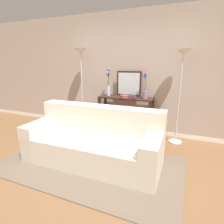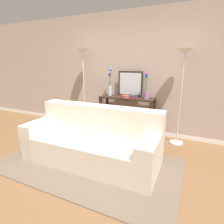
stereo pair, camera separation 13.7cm
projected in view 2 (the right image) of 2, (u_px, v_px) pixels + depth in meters
name	position (u px, v px, depth m)	size (l,w,h in m)	color
ground_plane	(81.00, 178.00, 2.63)	(16.00, 16.00, 0.02)	brown
back_wall	(133.00, 74.00, 4.16)	(12.00, 0.15, 2.65)	white
area_rug	(88.00, 164.00, 2.97)	(2.85, 1.61, 0.01)	brown
couch	(93.00, 142.00, 3.03)	(2.18, 0.93, 0.88)	beige
console_table	(127.00, 109.00, 4.07)	(1.18, 0.38, 0.85)	black
floor_lamp_left	(83.00, 67.00, 4.25)	(0.28, 0.28, 1.88)	silver
floor_lamp_right	(183.00, 71.00, 3.37)	(0.28, 0.28, 1.82)	silver
wall_mirror	(130.00, 84.00, 4.07)	(0.56, 0.02, 0.55)	black
vase_tall_flowers	(110.00, 84.00, 4.15)	(0.11, 0.12, 0.61)	silver
vase_short_flowers	(146.00, 91.00, 3.77)	(0.12, 0.13, 0.54)	gray
fruit_bowl	(125.00, 97.00, 3.89)	(0.19, 0.19, 0.06)	brown
book_stack	(133.00, 97.00, 3.85)	(0.18, 0.15, 0.06)	maroon
book_row_under_console	(117.00, 130.00, 4.31)	(0.48, 0.18, 0.13)	#236033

